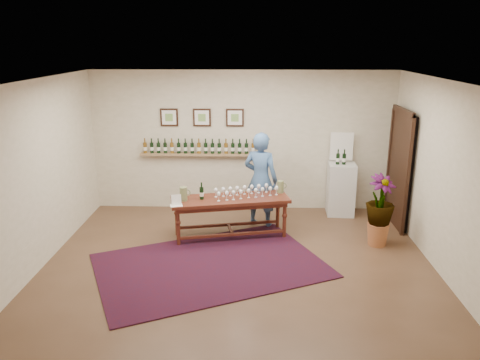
{
  "coord_description": "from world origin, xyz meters",
  "views": [
    {
      "loc": [
        0.22,
        -6.67,
        3.33
      ],
      "look_at": [
        0.0,
        0.8,
        1.1
      ],
      "focal_mm": 35.0,
      "sensor_mm": 36.0,
      "label": 1
    }
  ],
  "objects_px": {
    "person": "(261,180)",
    "potted_plant": "(380,211)",
    "tasting_table": "(230,204)",
    "display_pedestal": "(341,189)"
  },
  "relations": [
    {
      "from": "tasting_table",
      "to": "potted_plant",
      "type": "relative_size",
      "value": 2.0
    },
    {
      "from": "potted_plant",
      "to": "person",
      "type": "relative_size",
      "value": 0.6
    },
    {
      "from": "potted_plant",
      "to": "person",
      "type": "height_order",
      "value": "person"
    },
    {
      "from": "person",
      "to": "potted_plant",
      "type": "bearing_deg",
      "value": 177.67
    },
    {
      "from": "tasting_table",
      "to": "person",
      "type": "height_order",
      "value": "person"
    },
    {
      "from": "potted_plant",
      "to": "person",
      "type": "xyz_separation_m",
      "value": [
        -1.97,
        0.86,
        0.27
      ]
    },
    {
      "from": "display_pedestal",
      "to": "tasting_table",
      "type": "bearing_deg",
      "value": -150.59
    },
    {
      "from": "potted_plant",
      "to": "display_pedestal",
      "type": "bearing_deg",
      "value": 104.11
    },
    {
      "from": "tasting_table",
      "to": "display_pedestal",
      "type": "xyz_separation_m",
      "value": [
        2.13,
        1.2,
        -0.1
      ]
    },
    {
      "from": "tasting_table",
      "to": "potted_plant",
      "type": "bearing_deg",
      "value": -18.56
    }
  ]
}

